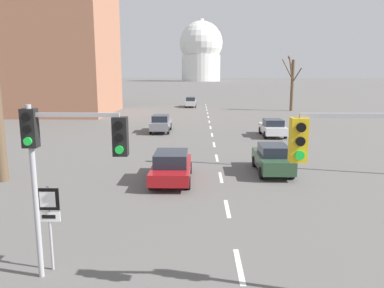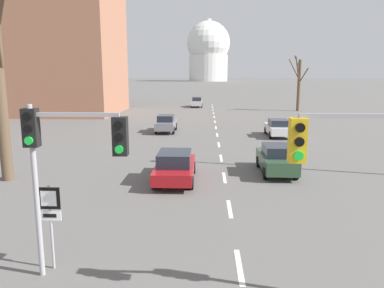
# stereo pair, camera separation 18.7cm
# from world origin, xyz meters

# --- Properties ---
(lane_stripe_1) EXTENTS (0.16, 2.00, 0.01)m
(lane_stripe_1) POSITION_xyz_m (0.00, 7.57, 0.00)
(lane_stripe_1) COLOR silver
(lane_stripe_1) RESTS_ON ground_plane
(lane_stripe_2) EXTENTS (0.16, 2.00, 0.01)m
(lane_stripe_2) POSITION_xyz_m (0.00, 12.07, 0.00)
(lane_stripe_2) COLOR silver
(lane_stripe_2) RESTS_ON ground_plane
(lane_stripe_3) EXTENTS (0.16, 2.00, 0.01)m
(lane_stripe_3) POSITION_xyz_m (0.00, 16.57, 0.00)
(lane_stripe_3) COLOR silver
(lane_stripe_3) RESTS_ON ground_plane
(lane_stripe_4) EXTENTS (0.16, 2.00, 0.01)m
(lane_stripe_4) POSITION_xyz_m (0.00, 21.07, 0.00)
(lane_stripe_4) COLOR silver
(lane_stripe_4) RESTS_ON ground_plane
(lane_stripe_5) EXTENTS (0.16, 2.00, 0.01)m
(lane_stripe_5) POSITION_xyz_m (0.00, 25.57, 0.00)
(lane_stripe_5) COLOR silver
(lane_stripe_5) RESTS_ON ground_plane
(lane_stripe_6) EXTENTS (0.16, 2.00, 0.01)m
(lane_stripe_6) POSITION_xyz_m (0.00, 30.07, 0.00)
(lane_stripe_6) COLOR silver
(lane_stripe_6) RESTS_ON ground_plane
(lane_stripe_7) EXTENTS (0.16, 2.00, 0.01)m
(lane_stripe_7) POSITION_xyz_m (0.00, 34.57, 0.00)
(lane_stripe_7) COLOR silver
(lane_stripe_7) RESTS_ON ground_plane
(lane_stripe_8) EXTENTS (0.16, 2.00, 0.01)m
(lane_stripe_8) POSITION_xyz_m (0.00, 39.07, 0.00)
(lane_stripe_8) COLOR silver
(lane_stripe_8) RESTS_ON ground_plane
(lane_stripe_9) EXTENTS (0.16, 2.00, 0.01)m
(lane_stripe_9) POSITION_xyz_m (0.00, 43.57, 0.00)
(lane_stripe_9) COLOR silver
(lane_stripe_9) RESTS_ON ground_plane
(lane_stripe_10) EXTENTS (0.16, 2.00, 0.01)m
(lane_stripe_10) POSITION_xyz_m (0.00, 48.07, 0.00)
(lane_stripe_10) COLOR silver
(lane_stripe_10) RESTS_ON ground_plane
(lane_stripe_11) EXTENTS (0.16, 2.00, 0.01)m
(lane_stripe_11) POSITION_xyz_m (0.00, 52.57, 0.00)
(lane_stripe_11) COLOR silver
(lane_stripe_11) RESTS_ON ground_plane
(lane_stripe_12) EXTENTS (0.16, 2.00, 0.01)m
(lane_stripe_12) POSITION_xyz_m (0.00, 57.07, 0.00)
(lane_stripe_12) COLOR silver
(lane_stripe_12) RESTS_ON ground_plane
(lane_stripe_13) EXTENTS (0.16, 2.00, 0.01)m
(lane_stripe_13) POSITION_xyz_m (0.00, 61.57, 0.00)
(lane_stripe_13) COLOR silver
(lane_stripe_13) RESTS_ON ground_plane
(traffic_signal_near_left) EXTENTS (2.58, 0.34, 4.54)m
(traffic_signal_near_left) POSITION_xyz_m (-4.47, 6.94, 3.44)
(traffic_signal_near_left) COLOR #9E9EA3
(traffic_signal_near_left) RESTS_ON ground_plane
(traffic_signal_near_right) EXTENTS (2.67, 0.34, 4.65)m
(traffic_signal_near_right) POSITION_xyz_m (2.48, 5.90, 3.53)
(traffic_signal_near_right) COLOR #9E9EA3
(traffic_signal_near_right) RESTS_ON ground_plane
(route_sign_post) EXTENTS (0.60, 0.08, 2.37)m
(route_sign_post) POSITION_xyz_m (-5.11, 7.29, 1.61)
(route_sign_post) COLOR #9E9EA3
(route_sign_post) RESTS_ON ground_plane
(sedan_near_left) EXTENTS (1.93, 4.48, 1.51)m
(sedan_near_left) POSITION_xyz_m (-2.48, 15.87, 0.76)
(sedan_near_left) COLOR maroon
(sedan_near_left) RESTS_ON ground_plane
(sedan_near_right) EXTENTS (1.72, 4.13, 1.56)m
(sedan_near_right) POSITION_xyz_m (-4.60, 31.57, 0.81)
(sedan_near_right) COLOR slate
(sedan_near_right) RESTS_ON ground_plane
(sedan_mid_centre) EXTENTS (1.73, 4.05, 1.56)m
(sedan_mid_centre) POSITION_xyz_m (2.81, 17.56, 0.79)
(sedan_mid_centre) COLOR #2D4C33
(sedan_mid_centre) RESTS_ON ground_plane
(sedan_far_left) EXTENTS (1.71, 4.48, 1.57)m
(sedan_far_left) POSITION_xyz_m (-2.47, 57.32, 0.79)
(sedan_far_left) COLOR #B7B7BC
(sedan_far_left) RESTS_ON ground_plane
(sedan_far_right) EXTENTS (1.85, 4.02, 1.47)m
(sedan_far_right) POSITION_xyz_m (5.12, 29.50, 0.75)
(sedan_far_right) COLOR silver
(sedan_far_right) RESTS_ON ground_plane
(bare_tree_right_near) EXTENTS (2.12, 3.49, 7.67)m
(bare_tree_right_near) POSITION_xyz_m (11.96, 51.60, 3.96)
(bare_tree_right_near) COLOR brown
(bare_tree_right_near) RESTS_ON ground_plane
(capitol_dome) EXTENTS (28.45, 28.45, 40.19)m
(capitol_dome) POSITION_xyz_m (0.00, 253.50, 19.58)
(capitol_dome) COLOR silver
(capitol_dome) RESTS_ON ground_plane
(apartment_block_left) EXTENTS (18.00, 14.00, 23.93)m
(apartment_block_left) POSITION_xyz_m (-21.77, 47.68, 11.96)
(apartment_block_left) COLOR #9E664C
(apartment_block_left) RESTS_ON ground_plane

